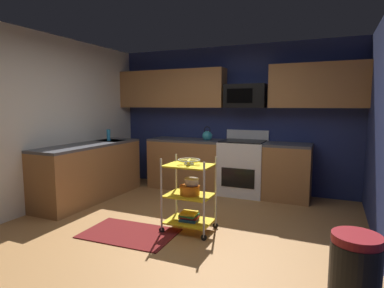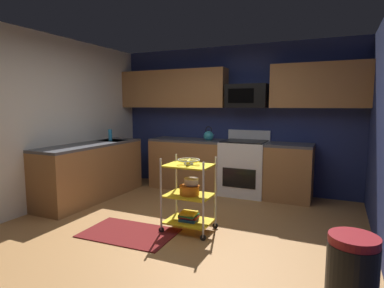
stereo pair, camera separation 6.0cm
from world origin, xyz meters
name	(u,v)px [view 1 (the left image)]	position (x,y,z in m)	size (l,w,h in m)	color
floor	(171,237)	(0.00, 0.00, -0.02)	(4.40, 4.80, 0.04)	#A87542
wall_back	(231,119)	(0.00, 2.43, 1.30)	(4.52, 0.06, 2.60)	navy
wall_left	(31,122)	(-2.23, 0.00, 1.30)	(0.06, 4.80, 2.60)	silver
counter_run	(172,168)	(-0.79, 1.56, 0.46)	(3.64, 2.61, 0.92)	#9E6B3D
oven_range	(243,167)	(0.32, 2.10, 0.48)	(0.76, 0.65, 1.10)	white
upper_cabinets	(225,88)	(-0.07, 2.23, 1.85)	(4.40, 0.33, 0.70)	#9E6B3D
microwave	(246,96)	(0.32, 2.21, 1.70)	(0.70, 0.39, 0.40)	black
rolling_cart	(189,195)	(0.14, 0.21, 0.45)	(0.62, 0.42, 0.91)	silver
fruit_bowl	(189,161)	(0.14, 0.21, 0.88)	(0.27, 0.27, 0.07)	silver
mixing_bowl_large	(190,190)	(0.15, 0.21, 0.52)	(0.25, 0.25, 0.11)	orange
mixing_bowl_small	(192,181)	(0.16, 0.24, 0.62)	(0.18, 0.18, 0.08)	silver
book_stack	(189,216)	(0.14, 0.21, 0.18)	(0.25, 0.20, 0.11)	#1E4C8C
kettle	(207,136)	(-0.35, 2.10, 1.00)	(0.21, 0.18, 0.26)	teal
dish_soap_bottle	(109,135)	(-1.89, 1.28, 1.02)	(0.06, 0.06, 0.20)	#2D8CBF
trash_can	(354,280)	(1.90, -0.87, 0.33)	(0.34, 0.42, 0.66)	black
floor_rug	(129,233)	(-0.48, -0.17, 0.01)	(1.10, 0.70, 0.01)	maroon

